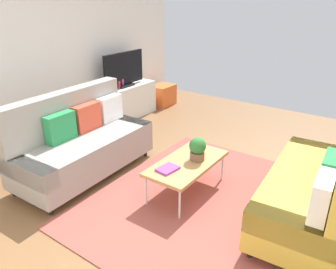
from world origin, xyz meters
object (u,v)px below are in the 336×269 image
(vase_1, at_px, (105,86))
(bottle_2, at_px, (123,83))
(tv_console, at_px, (125,102))
(table_book_0, at_px, (168,169))
(bottle_1, at_px, (119,85))
(couch_green, at_px, (320,186))
(vase_0, at_px, (99,88))
(potted_plant, at_px, (197,149))
(coffee_table, at_px, (187,164))
(tv, at_px, (124,70))
(couch_beige, at_px, (81,142))
(bottle_0, at_px, (115,85))
(storage_trunk, at_px, (163,95))

(vase_1, height_order, bottle_2, vase_1)
(tv_console, distance_m, vase_1, 0.60)
(table_book_0, xyz_separation_m, bottle_1, (1.67, 2.30, 0.28))
(couch_green, xyz_separation_m, bottle_1, (1.08, 3.79, 0.26))
(bottle_1, bearing_deg, vase_1, 160.92)
(table_book_0, distance_m, vase_0, 2.72)
(potted_plant, bearing_deg, coffee_table, 147.76)
(coffee_table, height_order, vase_1, vase_1)
(coffee_table, relative_size, vase_1, 6.13)
(tv_console, height_order, vase_1, vase_1)
(table_book_0, xyz_separation_m, vase_0, (1.26, 2.39, 0.29))
(tv, bearing_deg, vase_0, 173.12)
(bottle_1, bearing_deg, coffee_table, -120.05)
(couch_beige, distance_m, table_book_0, 1.35)
(couch_beige, bearing_deg, bottle_0, -152.37)
(coffee_table, relative_size, storage_trunk, 2.12)
(bottle_1, bearing_deg, couch_green, -105.95)
(storage_trunk, xyz_separation_m, bottle_1, (-1.27, 0.06, 0.49))
(coffee_table, relative_size, bottle_2, 6.76)
(potted_plant, distance_m, table_book_0, 0.45)
(bottle_0, bearing_deg, storage_trunk, -2.49)
(tv, relative_size, storage_trunk, 1.92)
(storage_trunk, bearing_deg, tv_console, 174.81)
(bottle_2, bearing_deg, bottle_1, 180.00)
(coffee_table, bearing_deg, bottle_0, 61.90)
(vase_1, distance_m, bottle_0, 0.18)
(coffee_table, height_order, storage_trunk, storage_trunk)
(vase_1, bearing_deg, bottle_0, -30.23)
(couch_beige, xyz_separation_m, potted_plant, (0.50, -1.49, 0.12))
(couch_beige, xyz_separation_m, storage_trunk, (3.03, 0.89, -0.23))
(couch_beige, xyz_separation_m, tv_console, (1.93, 0.99, -0.13))
(coffee_table, xyz_separation_m, bottle_0, (1.27, 2.37, 0.33))
(bottle_1, bearing_deg, potted_plant, -117.27)
(couch_green, bearing_deg, vase_1, 73.90)
(tv, bearing_deg, bottle_1, -173.36)
(vase_1, bearing_deg, table_book_0, -120.49)
(tv_console, relative_size, tv, 1.40)
(vase_0, xyz_separation_m, bottle_2, (0.51, -0.09, 0.00))
(coffee_table, xyz_separation_m, bottle_1, (1.37, 2.37, 0.32))
(vase_1, bearing_deg, coffee_table, -114.31)
(potted_plant, bearing_deg, storage_trunk, 43.27)
(vase_1, relative_size, bottle_1, 1.28)
(tv_console, bearing_deg, bottle_0, -171.80)
(coffee_table, xyz_separation_m, vase_1, (1.11, 2.46, 0.34))
(vase_1, distance_m, bottle_1, 0.28)
(table_book_0, bearing_deg, bottle_2, 52.45)
(tv, distance_m, bottle_2, 0.24)
(storage_trunk, xyz_separation_m, potted_plant, (-2.53, -2.38, 0.35))
(storage_trunk, distance_m, table_book_0, 3.70)
(tv, bearing_deg, vase_1, 170.80)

